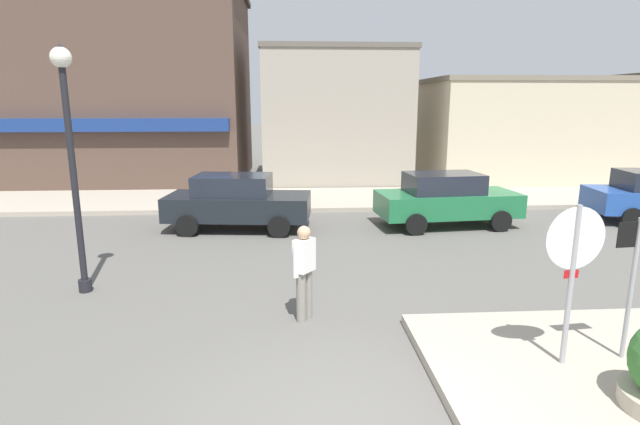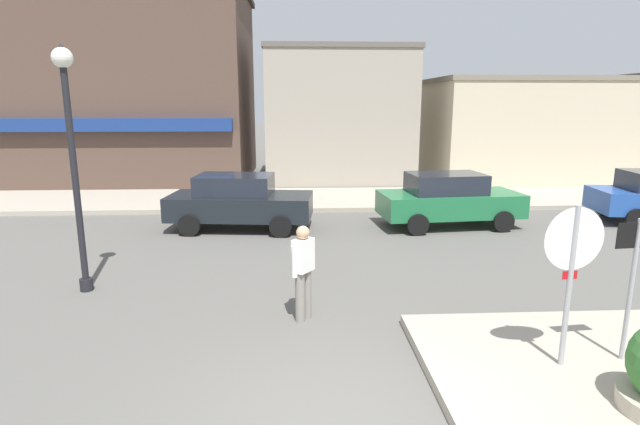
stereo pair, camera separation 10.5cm
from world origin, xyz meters
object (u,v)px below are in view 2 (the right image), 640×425
parked_car_nearest (239,201)px  pedestrian_crossing_near (303,270)px  parked_car_second (448,199)px  one_way_sign (632,276)px  stop_sign (571,266)px  lamp_post (71,136)px

parked_car_nearest → pedestrian_crossing_near: (1.70, -6.20, 0.06)m
parked_car_second → pedestrian_crossing_near: pedestrian_crossing_near is taller
one_way_sign → parked_car_second: one_way_sign is taller
parked_car_second → pedestrian_crossing_near: 7.56m
pedestrian_crossing_near → stop_sign: bearing=-29.3°
stop_sign → parked_car_second: stop_sign is taller
lamp_post → parked_car_nearest: (2.45, 4.67, -2.15)m
stop_sign → parked_car_second: bearing=83.3°
pedestrian_crossing_near → one_way_sign: bearing=-22.9°
parked_car_second → lamp_post: bearing=-151.1°
one_way_sign → parked_car_nearest: (-5.97, 8.00, -0.52)m
stop_sign → lamp_post: bearing=155.6°
stop_sign → lamp_post: (-7.53, 3.42, 1.44)m
stop_sign → one_way_sign: bearing=6.0°
one_way_sign → parked_car_nearest: 10.00m
lamp_post → pedestrian_crossing_near: (4.15, -1.53, -2.09)m
parked_car_nearest → parked_car_second: same height
stop_sign → lamp_post: size_ratio=0.51×
one_way_sign → parked_car_second: size_ratio=0.51×
lamp_post → pedestrian_crossing_near: lamp_post is taller
parked_car_second → pedestrian_crossing_near: size_ratio=2.57×
stop_sign → pedestrian_crossing_near: size_ratio=1.43×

